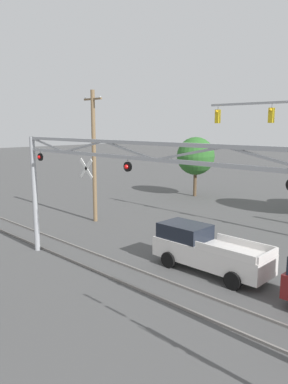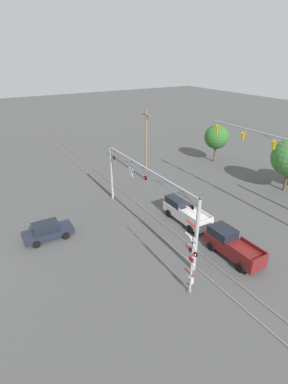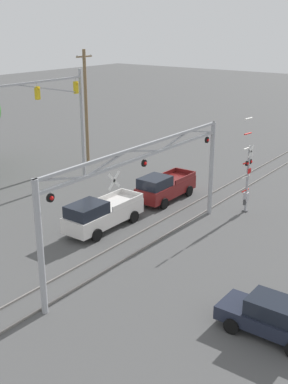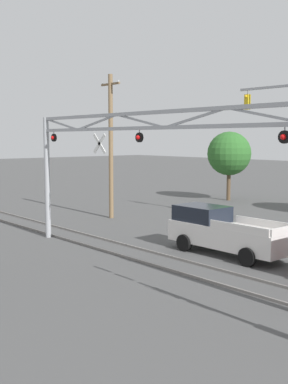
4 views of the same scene
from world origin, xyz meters
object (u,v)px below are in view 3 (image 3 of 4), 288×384
Objects in this scene: crossing_gantry at (144,180)px; pickup_truck_following at (164,187)px; crossing_signal_mast at (247,179)px; utility_pole_right at (86,106)px; sedan_waiting at (273,317)px; pickup_truck_lead at (101,214)px; traffic_signal_span at (50,108)px.

crossing_gantry reaches higher than pickup_truck_following.
utility_pole_right is (2.56, 16.52, 2.75)m from crossing_signal_mast.
pickup_truck_lead is at bearing 73.07° from sedan_waiting.
traffic_signal_span is 1.28× the size of utility_pole_right.
crossing_signal_mast is at bearing -75.07° from pickup_truck_following.
crossing_gantry is 18.68m from utility_pole_right.
pickup_truck_lead is (-7.87, 5.72, -1.30)m from crossing_signal_mast.
pickup_truck_following is at bearing 104.93° from crossing_signal_mast.
sedan_waiting is at bearing -106.93° from pickup_truck_lead.
crossing_gantry is at bearing 168.74° from crossing_signal_mast.
pickup_truck_lead is 1.31× the size of sedan_waiting.
pickup_truck_following is at bearing -72.27° from traffic_signal_span.
crossing_signal_mast is at bearing -36.02° from pickup_truck_lead.
pickup_truck_following is at bearing -110.09° from utility_pole_right.
traffic_signal_span is at bearing 106.62° from crossing_signal_mast.
pickup_truck_lead reaches higher than sedan_waiting.
utility_pole_right is at bearing 52.29° from crossing_gantry.
pickup_truck_following is (7.38, 3.75, -3.18)m from crossing_gantry.
crossing_gantry is 9.55m from sedan_waiting.
traffic_signal_span is at bearing 107.73° from pickup_truck_following.
traffic_signal_span is 2.94× the size of sedan_waiting.
utility_pole_right is at bearing 81.20° from crossing_signal_mast.
pickup_truck_lead is at bearing 76.03° from crossing_gantry.
utility_pole_right is at bearing 22.37° from traffic_signal_span.
utility_pole_right is (10.43, 10.80, 4.05)m from pickup_truck_lead.
pickup_truck_lead is 6.40m from pickup_truck_following.
sedan_waiting is (-3.79, -12.44, -0.20)m from pickup_truck_lead.
pickup_truck_following is at bearing 50.20° from sedan_waiting.
utility_pole_right is (11.41, 14.76, 0.87)m from crossing_gantry.
crossing_gantry is 5.17m from pickup_truck_lead.
utility_pole_right is (6.67, 2.75, -1.04)m from traffic_signal_span.
crossing_signal_mast is 0.51× the size of traffic_signal_span.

